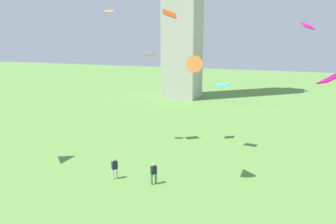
% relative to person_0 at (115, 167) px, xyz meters
% --- Properties ---
extents(person_0, '(0.44, 0.51, 1.70)m').
position_rel_person_0_xyz_m(person_0, '(0.00, 0.00, 0.00)').
color(person_0, silver).
rests_on(person_0, ground_plane).
extents(person_1, '(0.47, 0.51, 1.72)m').
position_rel_person_0_xyz_m(person_1, '(3.35, 0.22, 0.01)').
color(person_1, '#51754C').
rests_on(person_1, ground_plane).
extents(kite_flying_0, '(1.00, 0.78, 0.24)m').
position_rel_person_0_xyz_m(kite_flying_0, '(-4.63, 7.60, 12.72)').
color(kite_flying_0, orange).
extents(kite_flying_1, '(1.08, 1.38, 0.63)m').
position_rel_person_0_xyz_m(kite_flying_1, '(13.51, 6.58, 11.07)').
color(kite_flying_1, '#CE0C7B').
extents(kite_flying_2, '(1.50, 1.60, 1.03)m').
position_rel_person_0_xyz_m(kite_flying_2, '(0.71, 10.16, 12.48)').
color(kite_flying_2, '#D04412').
extents(kite_flying_3, '(1.70, 1.66, 0.41)m').
position_rel_person_0_xyz_m(kite_flying_3, '(-1.55, 9.88, 8.41)').
color(kite_flying_3, '#C68A19').
extents(kite_flying_5, '(1.36, 1.09, 0.43)m').
position_rel_person_0_xyz_m(kite_flying_5, '(6.16, 10.69, 5.65)').
color(kite_flying_5, '#33D8BC').
extents(kite_flying_7, '(1.33, 1.39, 0.68)m').
position_rel_person_0_xyz_m(kite_flying_7, '(14.89, -4.04, 8.30)').
color(kite_flying_7, '#DD056F').
extents(kite_flying_8, '(1.77, 2.30, 1.70)m').
position_rel_person_0_xyz_m(kite_flying_8, '(5.97, 1.88, 8.11)').
color(kite_flying_8, orange).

